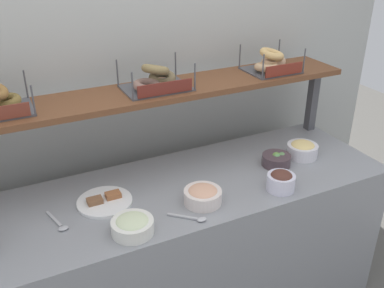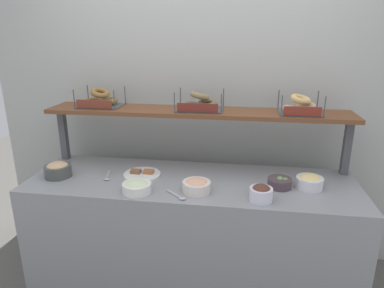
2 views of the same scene
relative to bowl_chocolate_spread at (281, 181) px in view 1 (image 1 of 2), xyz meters
The scene contains 14 objects.
back_wall 0.96m from the bowl_chocolate_spread, 119.97° to the left, with size 3.42×0.06×2.40m, color #AFB2AC.
deli_counter 0.70m from the bowl_chocolate_spread, 152.42° to the left, with size 2.22×0.70×0.85m, color gray.
shelf_riser_right 0.80m from the bowl_chocolate_spread, 40.28° to the left, with size 0.05×0.05×0.40m, color #4C4C51.
upper_shelf 0.77m from the bowl_chocolate_spread, 131.83° to the left, with size 2.18×0.32×0.03m, color brown.
bowl_chocolate_spread is the anchor object (origin of this frame).
bowl_scallion_spread 0.76m from the bowl_chocolate_spread, behind, with size 0.18×0.18×0.08m.
bowl_lox_spread 0.40m from the bowl_chocolate_spread, behind, with size 0.18×0.18×0.08m.
bowl_veggie_mix 0.25m from the bowl_chocolate_spread, 58.69° to the left, with size 0.15×0.15×0.07m.
bowl_egg_salad 0.39m from the bowl_chocolate_spread, 35.88° to the left, with size 0.17×0.17×0.09m.
serving_plate_white 0.85m from the bowl_chocolate_spread, 161.79° to the left, with size 0.26×0.26×0.04m.
serving_spoon_near_plate 1.05m from the bowl_chocolate_spread, 169.76° to the left, with size 0.07×0.17×0.01m.
serving_spoon_by_edge 0.50m from the bowl_chocolate_spread, behind, with size 0.15×0.13×0.01m.
bagel_basket_poppy 0.79m from the bowl_chocolate_spread, 130.82° to the left, with size 0.33×0.26×0.14m.
bagel_basket_plain 0.70m from the bowl_chocolate_spread, 62.98° to the left, with size 0.29×0.25×0.14m.
Camera 1 is at (-0.74, -1.68, 2.02)m, focal length 40.95 mm.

